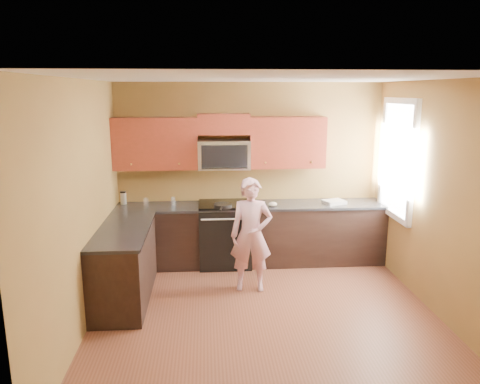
{
  "coord_description": "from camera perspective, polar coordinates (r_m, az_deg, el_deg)",
  "views": [
    {
      "loc": [
        -0.67,
        -4.82,
        2.57
      ],
      "look_at": [
        -0.2,
        1.3,
        1.2
      ],
      "focal_mm": 33.95,
      "sensor_mm": 36.0,
      "label": 1
    }
  ],
  "objects": [
    {
      "name": "travel_mug",
      "position": [
        6.99,
        -14.4,
        -1.48
      ],
      "size": [
        0.11,
        0.11,
        0.2
      ],
      "primitive_type": null,
      "rotation": [
        0.0,
        0.0,
        0.25
      ],
      "color": "silver",
      "rests_on": "countertop_back"
    },
    {
      "name": "glass_c",
      "position": [
        6.76,
        -8.41,
        -1.17
      ],
      "size": [
        0.09,
        0.09,
        0.12
      ],
      "primitive_type": "cylinder",
      "rotation": [
        0.0,
        0.0,
        0.35
      ],
      "color": "silver",
      "rests_on": "countertop_back"
    },
    {
      "name": "wall_right",
      "position": [
        5.64,
        23.98,
        -1.02
      ],
      "size": [
        0.0,
        4.0,
        4.0
      ],
      "primitive_type": "plane",
      "rotation": [
        1.57,
        0.0,
        -1.57
      ],
      "color": "brown",
      "rests_on": "ground"
    },
    {
      "name": "napkin_b",
      "position": [
        6.64,
        4.16,
        -1.55
      ],
      "size": [
        0.14,
        0.15,
        0.07
      ],
      "primitive_type": "ellipsoid",
      "rotation": [
        0.0,
        0.0,
        0.14
      ],
      "color": "silver",
      "rests_on": "countertop_back"
    },
    {
      "name": "glass_a",
      "position": [
        6.77,
        -11.74,
        -1.28
      ],
      "size": [
        0.09,
        0.09,
        0.12
      ],
      "primitive_type": "cylinder",
      "rotation": [
        0.0,
        0.0,
        -0.25
      ],
      "color": "silver",
      "rests_on": "countertop_back"
    },
    {
      "name": "wall_front",
      "position": [
        3.14,
        8.37,
        -10.43
      ],
      "size": [
        4.0,
        0.0,
        4.0
      ],
      "primitive_type": "plane",
      "rotation": [
        -1.57,
        0.0,
        0.0
      ],
      "color": "brown",
      "rests_on": "ground"
    },
    {
      "name": "upper_cab_right",
      "position": [
        6.86,
        5.85,
        3.12
      ],
      "size": [
        1.12,
        0.33,
        0.75
      ],
      "primitive_type": null,
      "color": "maroon",
      "rests_on": "wall_back"
    },
    {
      "name": "dish_towel",
      "position": [
        6.94,
        11.76,
        -1.23
      ],
      "size": [
        0.36,
        0.32,
        0.05
      ],
      "primitive_type": "cube",
      "rotation": [
        0.0,
        0.0,
        0.29
      ],
      "color": "silver",
      "rests_on": "countertop_back"
    },
    {
      "name": "frying_pan",
      "position": [
        6.45,
        -2.18,
        -1.97
      ],
      "size": [
        0.33,
        0.49,
        0.06
      ],
      "primitive_type": null,
      "rotation": [
        0.0,
        0.0,
        -0.17
      ],
      "color": "black",
      "rests_on": "stove"
    },
    {
      "name": "ceiling",
      "position": [
        4.87,
        3.62,
        14.08
      ],
      "size": [
        4.0,
        4.0,
        0.0
      ],
      "primitive_type": "plane",
      "rotation": [
        3.14,
        0.0,
        0.0
      ],
      "color": "white",
      "rests_on": "ground"
    },
    {
      "name": "stove",
      "position": [
        6.83,
        -1.92,
        -5.29
      ],
      "size": [
        0.76,
        0.65,
        0.95
      ],
      "primitive_type": null,
      "color": "black",
      "rests_on": "floor"
    },
    {
      "name": "wall_left",
      "position": [
        5.15,
        -19.25,
        -1.86
      ],
      "size": [
        0.0,
        4.0,
        4.0
      ],
      "primitive_type": "plane",
      "rotation": [
        1.57,
        0.0,
        1.57
      ],
      "color": "brown",
      "rests_on": "ground"
    },
    {
      "name": "butter_tub",
      "position": [
        6.63,
        2.13,
        -1.82
      ],
      "size": [
        0.15,
        0.15,
        0.09
      ],
      "primitive_type": null,
      "rotation": [
        0.0,
        0.0,
        0.24
      ],
      "color": "gold",
      "rests_on": "countertop_back"
    },
    {
      "name": "microwave",
      "position": [
        6.72,
        -2.03,
        2.98
      ],
      "size": [
        0.76,
        0.4,
        0.42
      ],
      "primitive_type": null,
      "color": "silver",
      "rests_on": "wall_back"
    },
    {
      "name": "cabinet_left_run",
      "position": [
        5.91,
        -14.29,
        -8.94
      ],
      "size": [
        0.6,
        1.6,
        0.88
      ],
      "primitive_type": "cube",
      "color": "black",
      "rests_on": "floor"
    },
    {
      "name": "woman",
      "position": [
        5.9,
        1.42,
        -5.42
      ],
      "size": [
        0.58,
        0.41,
        1.49
      ],
      "primitive_type": "imported",
      "rotation": [
        0.0,
        0.0,
        -0.1
      ],
      "color": "#D76B8F",
      "rests_on": "floor"
    },
    {
      "name": "upper_cab_left",
      "position": [
        6.79,
        -10.43,
        2.88
      ],
      "size": [
        1.22,
        0.33,
        0.75
      ],
      "primitive_type": null,
      "color": "maroon",
      "rests_on": "wall_back"
    },
    {
      "name": "countertop_back",
      "position": [
        6.75,
        1.44,
        -1.73
      ],
      "size": [
        4.0,
        0.62,
        0.04
      ],
      "primitive_type": "cube",
      "color": "black",
      "rests_on": "cabinet_back_run"
    },
    {
      "name": "napkin_a",
      "position": [
        6.52,
        2.22,
        -1.82
      ],
      "size": [
        0.13,
        0.14,
        0.06
      ],
      "primitive_type": "ellipsoid",
      "rotation": [
        0.0,
        0.0,
        -0.22
      ],
      "color": "silver",
      "rests_on": "countertop_back"
    },
    {
      "name": "wall_back",
      "position": [
        6.96,
        1.21,
        2.49
      ],
      "size": [
        4.0,
        0.0,
        4.0
      ],
      "primitive_type": "plane",
      "rotation": [
        1.57,
        0.0,
        0.0
      ],
      "color": "brown",
      "rests_on": "ground"
    },
    {
      "name": "floor",
      "position": [
        5.5,
        3.22,
        -15.29
      ],
      "size": [
        4.0,
        4.0,
        0.0
      ],
      "primitive_type": "plane",
      "color": "brown",
      "rests_on": "ground"
    },
    {
      "name": "toast_slice",
      "position": [
        6.69,
        1.9,
        -1.64
      ],
      "size": [
        0.13,
        0.13,
        0.01
      ],
      "primitive_type": "cube",
      "rotation": [
        0.0,
        0.0,
        -0.25
      ],
      "color": "#B27F47",
      "rests_on": "countertop_back"
    },
    {
      "name": "countertop_left",
      "position": [
        5.76,
        -14.44,
        -4.68
      ],
      "size": [
        0.62,
        1.6,
        0.04
      ],
      "primitive_type": "cube",
      "color": "black",
      "rests_on": "cabinet_left_run"
    },
    {
      "name": "cabinet_back_run",
      "position": [
        6.89,
        1.41,
        -5.42
      ],
      "size": [
        4.0,
        0.6,
        0.88
      ],
      "primitive_type": "cube",
      "color": "black",
      "rests_on": "floor"
    },
    {
      "name": "upper_cab_over_mw",
      "position": [
        6.68,
        -2.08,
        8.54
      ],
      "size": [
        0.76,
        0.33,
        0.3
      ],
      "primitive_type": "cube",
      "color": "maroon",
      "rests_on": "wall_back"
    },
    {
      "name": "window",
      "position": [
        6.64,
        19.23,
        3.92
      ],
      "size": [
        0.06,
        1.06,
        1.66
      ],
      "primitive_type": null,
      "color": "white",
      "rests_on": "wall_right"
    }
  ]
}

